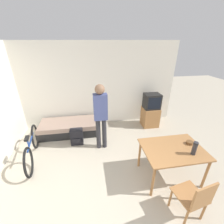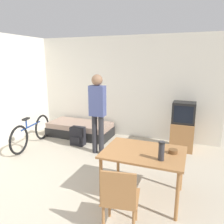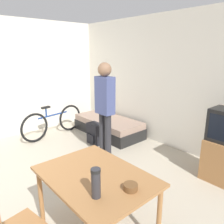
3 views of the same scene
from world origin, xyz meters
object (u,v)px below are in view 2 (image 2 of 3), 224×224
object	(u,v)px
bicycle	(32,132)
mate_bowl	(173,151)
person_standing	(98,108)
thermos_flask	(161,150)
daybed	(80,129)
backpack	(78,136)
wooden_chair	(120,197)
dining_table	(144,157)
tv	(183,127)

from	to	relation	value
bicycle	mate_bowl	xyz separation A→B (m)	(3.45, -0.95, 0.43)
person_standing	thermos_flask	size ratio (longest dim) A/B	6.62
thermos_flask	mate_bowl	xyz separation A→B (m)	(0.13, 0.29, -0.12)
mate_bowl	thermos_flask	bearing A→B (deg)	-113.47
daybed	backpack	bearing A→B (deg)	-65.67
wooden_chair	mate_bowl	world-z (taller)	wooden_chair
dining_table	thermos_flask	world-z (taller)	thermos_flask
bicycle	person_standing	bearing A→B (deg)	6.18
bicycle	thermos_flask	size ratio (longest dim) A/B	6.13
wooden_chair	daybed	bearing A→B (deg)	126.56
wooden_chair	person_standing	world-z (taller)	person_standing
tv	backpack	size ratio (longest dim) A/B	2.47
dining_table	person_standing	world-z (taller)	person_standing
tv	person_standing	world-z (taller)	person_standing
daybed	thermos_flask	world-z (taller)	thermos_flask
wooden_chair	bicycle	distance (m)	3.51
person_standing	daybed	bearing A→B (deg)	137.29
daybed	backpack	distance (m)	0.68
dining_table	bicycle	distance (m)	3.22
person_standing	mate_bowl	distance (m)	2.09
dining_table	bicycle	size ratio (longest dim) A/B	0.73
thermos_flask	mate_bowl	distance (m)	0.34
thermos_flask	backpack	size ratio (longest dim) A/B	0.58
dining_table	mate_bowl	distance (m)	0.44
person_standing	thermos_flask	bearing A→B (deg)	-41.55
wooden_chair	bicycle	bearing A→B (deg)	147.28
daybed	bicycle	distance (m)	1.32
tv	dining_table	world-z (taller)	tv
thermos_flask	tv	bearing A→B (deg)	86.34
wooden_chair	bicycle	world-z (taller)	wooden_chair
bicycle	backpack	bearing A→B (deg)	23.57
backpack	person_standing	bearing A→B (deg)	-21.38
bicycle	mate_bowl	distance (m)	3.60
dining_table	backpack	xyz separation A→B (m)	(-2.00, 1.49, -0.43)
dining_table	backpack	distance (m)	2.53
daybed	mate_bowl	size ratio (longest dim) A/B	13.45
backpack	thermos_flask	bearing A→B (deg)	-36.48
thermos_flask	mate_bowl	size ratio (longest dim) A/B	2.05
person_standing	tv	bearing A→B (deg)	27.63
wooden_chair	bicycle	xyz separation A→B (m)	(-2.95, 1.90, -0.16)
tv	wooden_chair	world-z (taller)	tv
wooden_chair	person_standing	xyz separation A→B (m)	(-1.24, 2.08, 0.55)
daybed	dining_table	bearing A→B (deg)	-42.68
backpack	tv	bearing A→B (deg)	15.05
daybed	thermos_flask	distance (m)	3.52
daybed	bicycle	size ratio (longest dim) A/B	1.07
tv	wooden_chair	size ratio (longest dim) A/B	1.29
mate_bowl	wooden_chair	bearing A→B (deg)	-117.44
wooden_chair	thermos_flask	world-z (taller)	thermos_flask
thermos_flask	wooden_chair	bearing A→B (deg)	-119.13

